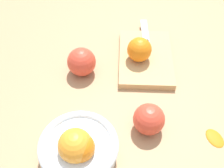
% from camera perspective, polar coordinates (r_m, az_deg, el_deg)
% --- Properties ---
extents(ground_plane, '(2.40, 2.40, 0.00)m').
position_cam_1_polar(ground_plane, '(0.72, 7.87, -3.73)').
color(ground_plane, tan).
extents(bowl, '(0.17, 0.17, 0.10)m').
position_cam_1_polar(bowl, '(0.60, -6.92, -13.05)').
color(bowl, silver).
rests_on(bowl, ground_plane).
extents(cutting_board, '(0.24, 0.18, 0.02)m').
position_cam_1_polar(cutting_board, '(0.81, 6.94, 5.37)').
color(cutting_board, tan).
rests_on(cutting_board, ground_plane).
extents(orange_on_board, '(0.07, 0.07, 0.07)m').
position_cam_1_polar(orange_on_board, '(0.77, 5.69, 7.09)').
color(orange_on_board, orange).
rests_on(orange_on_board, cutting_board).
extents(knife, '(0.16, 0.04, 0.01)m').
position_cam_1_polar(knife, '(0.85, 7.08, 9.16)').
color(knife, silver).
rests_on(knife, cutting_board).
extents(apple_mid_left, '(0.07, 0.07, 0.07)m').
position_cam_1_polar(apple_mid_left, '(0.64, 7.88, -7.26)').
color(apple_mid_left, '#D6422D').
rests_on(apple_mid_left, ground_plane).
extents(apple_back_right, '(0.08, 0.08, 0.08)m').
position_cam_1_polar(apple_back_right, '(0.76, -6.32, 4.57)').
color(apple_back_right, '#D6422D').
rests_on(apple_back_right, ground_plane).
extents(citrus_peel, '(0.06, 0.06, 0.01)m').
position_cam_1_polar(citrus_peel, '(0.69, 20.58, -10.32)').
color(citrus_peel, orange).
rests_on(citrus_peel, ground_plane).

